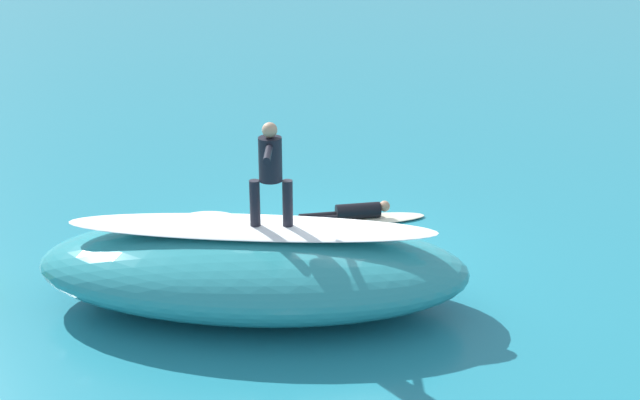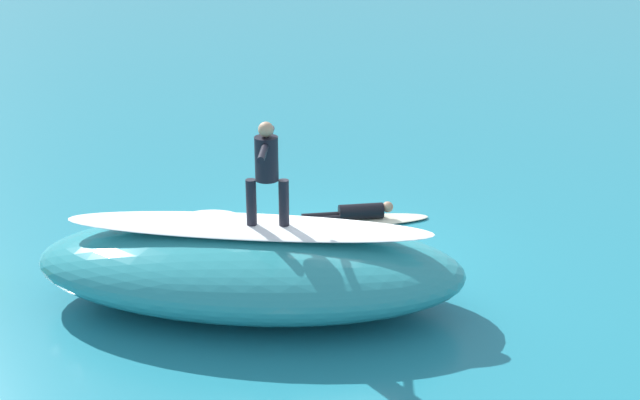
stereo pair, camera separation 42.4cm
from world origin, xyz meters
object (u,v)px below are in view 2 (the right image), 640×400
Objects in this scene: surfboard_riding at (268,228)px; surfer_riding at (267,166)px; surfer_paddling at (354,213)px; surfboard_paddling at (361,220)px.

surfer_riding is (0.00, -0.00, 0.90)m from surfboard_riding.
surfer_riding reaches higher than surfer_paddling.
surfboard_riding is 0.81× the size of surfboard_paddling.
surfer_riding is at bearing -124.28° from surfboard_paddling.
surfboard_riding is 3.42m from surfer_paddling.
surfer_riding is at bearing -122.51° from surfer_paddling.
surfer_riding is 1.00× the size of surfer_paddling.
surfboard_paddling is at bearing -0.00° from surfer_paddling.
surfboard_riding is 1.32× the size of surfer_riding.
surfboard_riding is 0.90m from surfer_riding.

